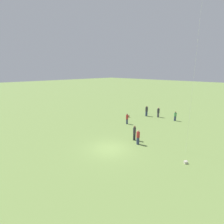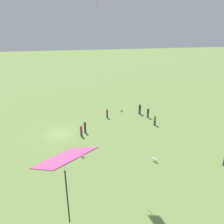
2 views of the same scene
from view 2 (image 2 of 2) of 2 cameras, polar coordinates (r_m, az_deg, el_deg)
The scene contains 11 objects.
ground_plane at distance 33.76m, azimuth -13.42°, elevation -5.50°, with size 240.00×240.00×0.00m, color #7A994C.
person_0 at distance 39.96m, azimuth 7.27°, elevation 0.76°, with size 0.63×0.63×1.90m.
person_1 at distance 33.02m, azimuth -7.06°, elevation -3.88°, with size 0.40×0.40×1.82m.
person_3 at distance 37.95m, azimuth -1.27°, elevation -0.36°, with size 0.44×0.44×1.68m.
person_4 at distance 32.09m, azimuth -8.04°, elevation -4.87°, with size 0.53×0.53×1.72m.
person_6 at distance 35.94m, azimuth 11.13°, elevation -2.20°, with size 0.55×0.55×1.60m.
person_7 at distance 38.61m, azimuth 9.38°, elevation -0.20°, with size 0.58×0.58×1.80m.
kite_2 at distance 5.76m, azimuth -12.29°, elevation -14.18°, with size 1.72×1.69×12.32m.
dog_1 at distance 26.93m, azimuth 11.07°, elevation -12.04°, with size 0.54×0.64×0.46m.
picnic_bag_0 at distance 27.55m, azimuth -7.67°, elevation -11.44°, with size 0.38×0.37×0.24m.
picnic_bag_1 at distance 40.96m, azimuth 2.52°, elevation 0.34°, with size 0.32×0.29×0.39m.
Camera 2 is at (-1.26, 30.19, 15.06)m, focal length 35.00 mm.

